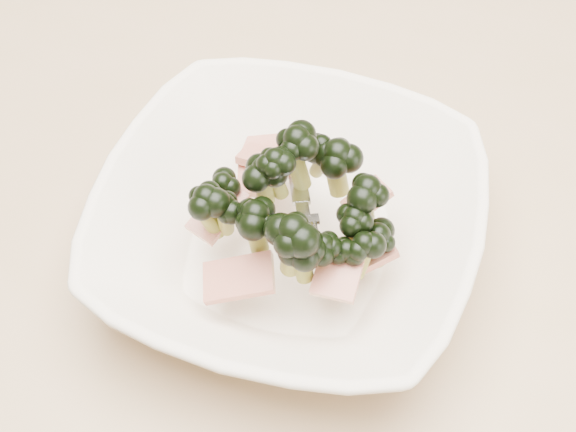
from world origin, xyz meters
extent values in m
cube|color=tan|center=(0.00, 0.00, 0.73)|extent=(1.20, 0.80, 0.04)
cylinder|color=tan|center=(-0.55, 0.35, 0.35)|extent=(0.06, 0.06, 0.71)
imported|color=silver|center=(0.03, -0.08, 0.79)|extent=(0.31, 0.31, 0.07)
cylinder|color=olive|center=(0.05, -0.13, 0.81)|extent=(0.02, 0.02, 0.04)
ellipsoid|color=black|center=(0.05, -0.13, 0.83)|extent=(0.03, 0.03, 0.03)
cylinder|color=olive|center=(0.02, -0.08, 0.84)|extent=(0.02, 0.02, 0.04)
ellipsoid|color=black|center=(0.02, -0.08, 0.86)|extent=(0.03, 0.03, 0.02)
cylinder|color=olive|center=(0.10, -0.08, 0.79)|extent=(0.02, 0.01, 0.03)
ellipsoid|color=black|center=(0.10, -0.08, 0.81)|extent=(0.03, 0.03, 0.03)
cylinder|color=olive|center=(-0.03, -0.11, 0.81)|extent=(0.02, 0.02, 0.05)
ellipsoid|color=black|center=(-0.03, -0.11, 0.84)|extent=(0.03, 0.03, 0.03)
cylinder|color=olive|center=(0.01, -0.11, 0.82)|extent=(0.02, 0.02, 0.04)
ellipsoid|color=black|center=(0.01, -0.11, 0.84)|extent=(0.04, 0.04, 0.03)
cylinder|color=olive|center=(0.08, -0.11, 0.80)|extent=(0.01, 0.02, 0.03)
ellipsoid|color=black|center=(0.08, -0.11, 0.82)|extent=(0.03, 0.03, 0.02)
cylinder|color=olive|center=(0.05, -0.03, 0.81)|extent=(0.03, 0.02, 0.04)
ellipsoid|color=black|center=(0.05, -0.03, 0.83)|extent=(0.04, 0.04, 0.03)
cylinder|color=olive|center=(0.08, -0.06, 0.81)|extent=(0.02, 0.02, 0.05)
ellipsoid|color=black|center=(0.08, -0.06, 0.84)|extent=(0.04, 0.04, 0.03)
cylinder|color=olive|center=(-0.01, -0.11, 0.81)|extent=(0.02, 0.02, 0.03)
ellipsoid|color=black|center=(-0.01, -0.11, 0.83)|extent=(0.03, 0.03, 0.02)
cylinder|color=olive|center=(0.01, -0.08, 0.83)|extent=(0.02, 0.01, 0.03)
ellipsoid|color=black|center=(0.01, -0.08, 0.85)|extent=(0.04, 0.04, 0.03)
cylinder|color=olive|center=(0.08, -0.08, 0.81)|extent=(0.02, 0.02, 0.04)
ellipsoid|color=black|center=(0.08, -0.08, 0.83)|extent=(0.03, 0.03, 0.02)
cylinder|color=olive|center=(0.05, -0.13, 0.82)|extent=(0.02, 0.02, 0.05)
ellipsoid|color=black|center=(0.05, -0.13, 0.85)|extent=(0.04, 0.04, 0.03)
cylinder|color=olive|center=(0.07, -0.11, 0.81)|extent=(0.01, 0.02, 0.03)
ellipsoid|color=black|center=(0.07, -0.11, 0.83)|extent=(0.03, 0.03, 0.02)
cylinder|color=olive|center=(-0.03, -0.08, 0.80)|extent=(0.02, 0.01, 0.03)
ellipsoid|color=black|center=(-0.03, -0.08, 0.82)|extent=(0.03, 0.03, 0.02)
cylinder|color=olive|center=(0.09, -0.10, 0.80)|extent=(0.02, 0.02, 0.04)
ellipsoid|color=black|center=(0.09, -0.10, 0.82)|extent=(0.03, 0.03, 0.02)
cylinder|color=olive|center=(0.04, -0.03, 0.81)|extent=(0.02, 0.02, 0.04)
ellipsoid|color=black|center=(0.04, -0.03, 0.83)|extent=(0.03, 0.03, 0.02)
cylinder|color=olive|center=(0.02, -0.05, 0.83)|extent=(0.03, 0.02, 0.05)
ellipsoid|color=black|center=(0.02, -0.05, 0.86)|extent=(0.04, 0.04, 0.03)
cube|color=maroon|center=(0.09, -0.09, 0.79)|extent=(0.06, 0.06, 0.02)
cube|color=maroon|center=(-0.03, -0.10, 0.80)|extent=(0.04, 0.06, 0.02)
cube|color=maroon|center=(0.01, -0.15, 0.80)|extent=(0.06, 0.05, 0.02)
cube|color=maroon|center=(-0.01, -0.05, 0.80)|extent=(0.04, 0.05, 0.01)
cube|color=maroon|center=(-0.01, -0.02, 0.80)|extent=(0.04, 0.04, 0.02)
cube|color=maroon|center=(0.08, -0.05, 0.81)|extent=(0.04, 0.04, 0.02)
cube|color=maroon|center=(-0.01, -0.03, 0.81)|extent=(0.05, 0.03, 0.02)
cube|color=maroon|center=(0.08, -0.12, 0.81)|extent=(0.04, 0.04, 0.02)
camera|label=1|loc=(0.16, -0.44, 1.30)|focal=50.00mm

